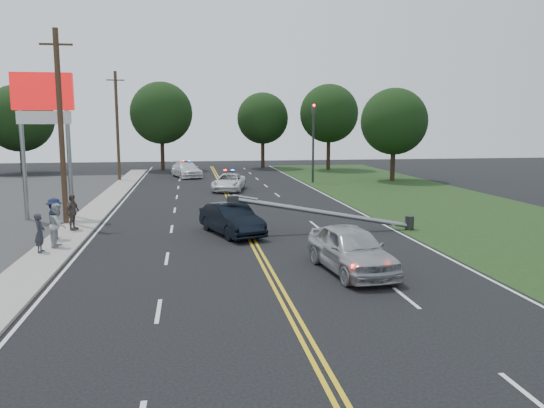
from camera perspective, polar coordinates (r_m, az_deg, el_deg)
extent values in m
plane|color=black|center=(17.73, 0.41, -8.63)|extent=(120.00, 120.00, 0.00)
cube|color=gray|center=(27.79, -20.48, -2.72)|extent=(1.80, 70.00, 0.12)
cube|color=black|center=(31.69, 22.11, -1.57)|extent=(12.00, 80.00, 0.01)
cube|color=gold|center=(27.36, -2.97, -2.46)|extent=(0.36, 80.00, 0.00)
cylinder|color=gray|center=(32.04, -25.19, 4.65)|extent=(0.24, 0.24, 7.00)
cylinder|color=gray|center=(31.45, -20.98, 4.84)|extent=(0.24, 0.24, 7.00)
cube|color=red|center=(31.73, -23.48, 11.06)|extent=(3.20, 0.35, 2.00)
cube|color=white|center=(31.68, -23.33, 8.53)|extent=(2.80, 0.30, 0.70)
cylinder|color=#2D2D30|center=(48.03, 4.45, 6.48)|extent=(0.20, 0.20, 7.00)
cube|color=#2D2D30|center=(48.02, 4.49, 10.17)|extent=(0.28, 0.28, 0.90)
sphere|color=#FF0C07|center=(47.87, 4.54, 10.54)|extent=(0.22, 0.22, 0.22)
cylinder|color=#2D2D30|center=(27.42, 14.57, -1.98)|extent=(0.44, 0.44, 0.70)
cylinder|color=gray|center=(25.88, 5.58, -0.94)|extent=(8.90, 0.24, 1.80)
cube|color=#2D2D30|center=(25.03, -4.26, 0.56)|extent=(0.55, 0.32, 0.30)
cylinder|color=#382619|center=(29.43, -21.75, 7.50)|extent=(0.28, 0.28, 10.00)
cube|color=#382619|center=(29.69, -22.22, 15.62)|extent=(1.60, 0.10, 0.10)
cylinder|color=#382619|center=(51.12, -16.29, 7.97)|extent=(0.28, 0.28, 10.00)
cube|color=#382619|center=(51.27, -16.50, 12.66)|extent=(1.60, 0.10, 0.10)
cylinder|color=black|center=(63.19, -25.29, 4.55)|extent=(0.44, 0.44, 3.40)
sphere|color=black|center=(63.10, -25.53, 8.31)|extent=(7.10, 7.10, 7.10)
cylinder|color=black|center=(62.14, -11.70, 5.31)|extent=(0.44, 0.44, 3.77)
sphere|color=black|center=(62.06, -11.83, 9.56)|extent=(6.99, 6.99, 6.99)
cylinder|color=black|center=(63.92, -1.00, 5.43)|extent=(0.44, 0.44, 3.45)
sphere|color=black|center=(63.83, -1.01, 9.21)|extent=(6.08, 6.08, 6.08)
cylinder|color=black|center=(61.78, 6.08, 5.41)|extent=(0.44, 0.44, 3.75)
sphere|color=black|center=(61.70, 6.15, 9.66)|extent=(6.65, 6.65, 6.65)
cylinder|color=black|center=(50.69, 12.85, 4.24)|extent=(0.44, 0.44, 3.19)
sphere|color=black|center=(50.56, 13.00, 8.65)|extent=(6.12, 6.12, 6.12)
imported|color=black|center=(25.42, -4.39, -1.63)|extent=(3.04, 4.83, 1.50)
imported|color=#A4A8AC|center=(19.21, 8.51, -4.80)|extent=(2.51, 5.08, 1.66)
imported|color=white|center=(42.34, -4.65, 2.35)|extent=(3.26, 5.21, 1.34)
imported|color=silver|center=(53.55, -9.21, 3.68)|extent=(3.51, 5.67, 1.53)
imported|color=#2A2932|center=(23.31, -23.70, -2.86)|extent=(0.38, 0.58, 1.59)
imported|color=#ADAEB2|center=(24.09, -22.04, -2.10)|extent=(0.73, 0.92, 1.85)
imported|color=#181E3C|center=(25.70, -22.33, -1.45)|extent=(0.86, 1.29, 1.87)
imported|color=#584E46|center=(27.56, -20.69, -0.81)|extent=(0.79, 1.13, 1.79)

